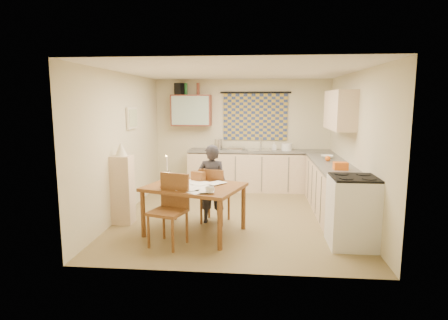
# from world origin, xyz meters

# --- Properties ---
(floor) EXTENTS (4.00, 4.50, 0.02)m
(floor) POSITION_xyz_m (0.00, 0.00, -0.01)
(floor) COLOR olive
(floor) RESTS_ON ground
(ceiling) EXTENTS (4.00, 4.50, 0.02)m
(ceiling) POSITION_xyz_m (0.00, 0.00, 2.51)
(ceiling) COLOR white
(ceiling) RESTS_ON floor
(wall_back) EXTENTS (4.00, 0.02, 2.50)m
(wall_back) POSITION_xyz_m (0.00, 2.26, 1.25)
(wall_back) COLOR beige
(wall_back) RESTS_ON floor
(wall_front) EXTENTS (4.00, 0.02, 2.50)m
(wall_front) POSITION_xyz_m (0.00, -2.26, 1.25)
(wall_front) COLOR beige
(wall_front) RESTS_ON floor
(wall_left) EXTENTS (0.02, 4.50, 2.50)m
(wall_left) POSITION_xyz_m (-2.01, 0.00, 1.25)
(wall_left) COLOR beige
(wall_left) RESTS_ON floor
(wall_right) EXTENTS (0.02, 4.50, 2.50)m
(wall_right) POSITION_xyz_m (2.01, 0.00, 1.25)
(wall_right) COLOR beige
(wall_right) RESTS_ON floor
(window_blind) EXTENTS (1.45, 0.03, 1.05)m
(window_blind) POSITION_xyz_m (0.30, 2.22, 1.65)
(window_blind) COLOR navy
(window_blind) RESTS_ON wall_back
(curtain_rod) EXTENTS (1.60, 0.04, 0.04)m
(curtain_rod) POSITION_xyz_m (0.30, 2.20, 2.20)
(curtain_rod) COLOR black
(curtain_rod) RESTS_ON wall_back
(wall_cabinet) EXTENTS (0.90, 0.34, 0.70)m
(wall_cabinet) POSITION_xyz_m (-1.15, 2.08, 1.80)
(wall_cabinet) COLOR brown
(wall_cabinet) RESTS_ON wall_back
(wall_cabinet_glass) EXTENTS (0.84, 0.02, 0.64)m
(wall_cabinet_glass) POSITION_xyz_m (-1.15, 1.91, 1.80)
(wall_cabinet_glass) COLOR #99B2A5
(wall_cabinet_glass) RESTS_ON wall_back
(upper_cabinet_right) EXTENTS (0.34, 1.30, 0.70)m
(upper_cabinet_right) POSITION_xyz_m (1.83, 0.55, 1.85)
(upper_cabinet_right) COLOR #D1B18D
(upper_cabinet_right) RESTS_ON wall_right
(framed_print) EXTENTS (0.04, 0.50, 0.40)m
(framed_print) POSITION_xyz_m (-1.97, 0.40, 1.70)
(framed_print) COLOR beige
(framed_print) RESTS_ON wall_left
(print_canvas) EXTENTS (0.01, 0.42, 0.32)m
(print_canvas) POSITION_xyz_m (-1.95, 0.40, 1.70)
(print_canvas) COLOR silver
(print_canvas) RESTS_ON wall_left
(counter_back) EXTENTS (3.30, 0.62, 0.92)m
(counter_back) POSITION_xyz_m (0.46, 1.95, 0.45)
(counter_back) COLOR #D1B18D
(counter_back) RESTS_ON floor
(counter_right) EXTENTS (0.62, 2.95, 0.92)m
(counter_right) POSITION_xyz_m (1.70, 0.11, 0.45)
(counter_right) COLOR #D1B18D
(counter_right) RESTS_ON floor
(stove) EXTENTS (0.64, 0.64, 0.99)m
(stove) POSITION_xyz_m (1.70, -1.24, 0.49)
(stove) COLOR white
(stove) RESTS_ON floor
(sink) EXTENTS (0.63, 0.56, 0.10)m
(sink) POSITION_xyz_m (0.38, 1.95, 0.88)
(sink) COLOR silver
(sink) RESTS_ON counter_back
(tap) EXTENTS (0.04, 0.04, 0.28)m
(tap) POSITION_xyz_m (0.44, 2.13, 1.06)
(tap) COLOR silver
(tap) RESTS_ON counter_back
(dish_rack) EXTENTS (0.40, 0.35, 0.06)m
(dish_rack) POSITION_xyz_m (-0.12, 1.95, 0.95)
(dish_rack) COLOR silver
(dish_rack) RESTS_ON counter_back
(kettle) EXTENTS (0.18, 0.18, 0.24)m
(kettle) POSITION_xyz_m (-0.52, 1.95, 1.04)
(kettle) COLOR silver
(kettle) RESTS_ON counter_back
(mixing_bowl) EXTENTS (0.27, 0.27, 0.16)m
(mixing_bowl) POSITION_xyz_m (1.01, 1.95, 1.00)
(mixing_bowl) COLOR white
(mixing_bowl) RESTS_ON counter_back
(soap_bottle) EXTENTS (0.13, 0.13, 0.18)m
(soap_bottle) POSITION_xyz_m (0.73, 2.00, 1.01)
(soap_bottle) COLOR white
(soap_bottle) RESTS_ON counter_back
(bowl) EXTENTS (0.31, 0.31, 0.06)m
(bowl) POSITION_xyz_m (1.70, 0.87, 0.95)
(bowl) COLOR white
(bowl) RESTS_ON counter_right
(orange_bag) EXTENTS (0.22, 0.16, 0.12)m
(orange_bag) POSITION_xyz_m (1.70, -0.33, 0.98)
(orange_bag) COLOR orange
(orange_bag) RESTS_ON counter_right
(fruit_orange) EXTENTS (0.10, 0.10, 0.10)m
(fruit_orange) POSITION_xyz_m (1.65, 0.52, 0.97)
(fruit_orange) COLOR orange
(fruit_orange) RESTS_ON counter_right
(speaker) EXTENTS (0.21, 0.24, 0.26)m
(speaker) POSITION_xyz_m (-1.42, 2.08, 2.28)
(speaker) COLOR black
(speaker) RESTS_ON wall_cabinet
(bottle_green) EXTENTS (0.07, 0.07, 0.26)m
(bottle_green) POSITION_xyz_m (-1.27, 2.08, 2.28)
(bottle_green) COLOR #195926
(bottle_green) RESTS_ON wall_cabinet
(bottle_brown) EXTENTS (0.08, 0.08, 0.26)m
(bottle_brown) POSITION_xyz_m (-0.99, 2.08, 2.28)
(bottle_brown) COLOR brown
(bottle_brown) RESTS_ON wall_cabinet
(dining_table) EXTENTS (1.62, 1.41, 0.75)m
(dining_table) POSITION_xyz_m (-0.58, -0.93, 0.38)
(dining_table) COLOR brown
(dining_table) RESTS_ON floor
(chair_far) EXTENTS (0.51, 0.51, 0.93)m
(chair_far) POSITION_xyz_m (-0.33, -0.39, 0.29)
(chair_far) COLOR brown
(chair_far) RESTS_ON floor
(chair_near) EXTENTS (0.57, 0.57, 1.00)m
(chair_near) POSITION_xyz_m (-0.86, -1.44, 0.31)
(chair_near) COLOR brown
(chair_near) RESTS_ON floor
(person) EXTENTS (0.50, 0.34, 1.32)m
(person) POSITION_xyz_m (-0.37, -0.43, 0.66)
(person) COLOR black
(person) RESTS_ON floor
(shelf_stand) EXTENTS (0.32, 0.30, 1.13)m
(shelf_stand) POSITION_xyz_m (-1.84, -0.57, 0.57)
(shelf_stand) COLOR #D1B18D
(shelf_stand) RESTS_ON floor
(lampshade) EXTENTS (0.20, 0.20, 0.22)m
(lampshade) POSITION_xyz_m (-1.84, -0.57, 1.24)
(lampshade) COLOR beige
(lampshade) RESTS_ON shelf_stand
(letter_rack) EXTENTS (0.24, 0.19, 0.16)m
(letter_rack) POSITION_xyz_m (-0.57, -0.65, 0.83)
(letter_rack) COLOR brown
(letter_rack) RESTS_ON dining_table
(mug) EXTENTS (0.18, 0.18, 0.10)m
(mug) POSITION_xyz_m (-0.28, -1.39, 0.80)
(mug) COLOR white
(mug) RESTS_ON dining_table
(magazine) EXTENTS (0.30, 0.35, 0.03)m
(magazine) POSITION_xyz_m (-1.08, -1.02, 0.76)
(magazine) COLOR maroon
(magazine) RESTS_ON dining_table
(book) EXTENTS (0.38, 0.38, 0.02)m
(book) POSITION_xyz_m (-1.00, -0.88, 0.76)
(book) COLOR orange
(book) RESTS_ON dining_table
(orange_box) EXTENTS (0.13, 0.10, 0.04)m
(orange_box) POSITION_xyz_m (-0.94, -1.12, 0.77)
(orange_box) COLOR orange
(orange_box) RESTS_ON dining_table
(eyeglasses) EXTENTS (0.14, 0.07, 0.02)m
(eyeglasses) POSITION_xyz_m (-0.52, -1.28, 0.76)
(eyeglasses) COLOR black
(eyeglasses) RESTS_ON dining_table
(candle_holder) EXTENTS (0.07, 0.07, 0.18)m
(candle_holder) POSITION_xyz_m (-1.02, -0.73, 0.84)
(candle_holder) COLOR silver
(candle_holder) RESTS_ON dining_table
(candle) EXTENTS (0.03, 0.03, 0.22)m
(candle) POSITION_xyz_m (-1.05, -0.72, 1.04)
(candle) COLOR white
(candle) RESTS_ON dining_table
(candle_flame) EXTENTS (0.02, 0.02, 0.02)m
(candle_flame) POSITION_xyz_m (-1.06, -0.73, 1.16)
(candle_flame) COLOR #FFCC66
(candle_flame) RESTS_ON dining_table
(papers) EXTENTS (0.96, 0.97, 0.02)m
(papers) POSITION_xyz_m (-0.59, -1.01, 0.76)
(papers) COLOR white
(papers) RESTS_ON dining_table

